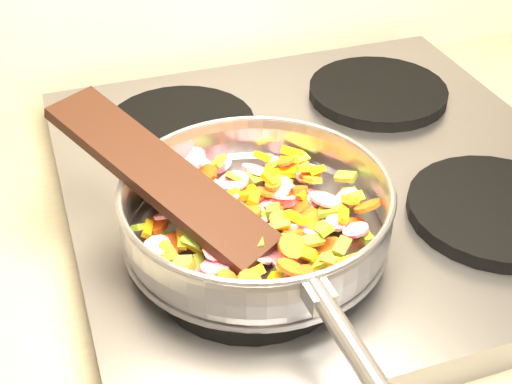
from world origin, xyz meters
name	(u,v)px	position (x,y,z in m)	size (l,w,h in m)	color
cooktop	(324,184)	(-0.70, 1.67, 0.92)	(0.60, 0.60, 0.04)	#939399
grate_fl	(251,267)	(-0.84, 1.52, 0.95)	(0.19, 0.19, 0.02)	black
grate_fr	(495,210)	(-0.56, 1.52, 0.95)	(0.19, 0.19, 0.02)	black
grate_bl	(181,126)	(-0.84, 1.81, 0.95)	(0.19, 0.19, 0.02)	black
grate_br	(378,92)	(-0.56, 1.81, 0.95)	(0.19, 0.19, 0.02)	black
saute_pan	(257,210)	(-0.82, 1.56, 0.99)	(0.31, 0.48, 0.06)	#9E9EA5
vegetable_heap	(257,219)	(-0.82, 1.56, 0.98)	(0.25, 0.27, 0.05)	olive
wooden_spatula	(159,174)	(-0.91, 1.61, 1.02)	(0.27, 0.06, 0.01)	black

